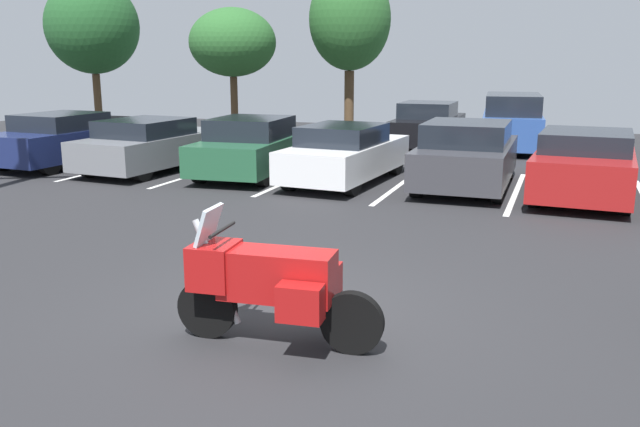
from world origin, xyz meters
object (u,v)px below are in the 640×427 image
car_navy (67,139)px  car_red (585,164)px  car_white (345,154)px  car_far_black (428,126)px  car_grey (152,145)px  car_far_blue (512,122)px  car_green (255,147)px  motorcycle_touring (268,281)px  car_charcoal (467,156)px

car_navy → car_red: 13.38m
car_white → car_far_black: bearing=85.3°
car_grey → car_far_blue: (8.53, 7.47, 0.21)m
car_green → car_far_black: bearing=65.3°
car_grey → motorcycle_touring: bearing=-50.4°
car_navy → car_grey: 2.76m
car_far_black → car_far_blue: bearing=7.3°
car_grey → car_far_black: size_ratio=1.04×
car_grey → car_charcoal: (8.12, 0.34, 0.07)m
motorcycle_touring → car_grey: bearing=129.6°
car_red → car_far_black: 8.29m
car_navy → car_green: size_ratio=0.96×
car_white → car_charcoal: 2.81m
car_charcoal → car_far_black: (-2.22, 6.79, -0.03)m
motorcycle_touring → car_white: size_ratio=0.49×
car_green → car_white: 2.54m
car_red → car_white: bearing=-177.4°
car_green → car_charcoal: car_charcoal is taller
car_red → car_navy: bearing=-178.7°
car_grey → car_red: bearing=1.7°
motorcycle_touring → car_red: (3.17, 9.33, 0.02)m
car_white → car_charcoal: size_ratio=1.05×
car_charcoal → car_navy: bearing=-178.3°
car_grey → car_charcoal: car_charcoal is taller
motorcycle_touring → car_white: bearing=103.2°
car_green → car_red: 7.82m
car_green → car_red: bearing=-0.6°
car_grey → car_red: (10.62, 0.32, 0.03)m
car_charcoal → car_red: (2.50, -0.02, -0.04)m
car_green → car_white: (2.52, -0.32, -0.02)m
car_green → car_charcoal: (5.32, -0.06, 0.04)m
car_grey → car_white: car_white is taller
car_grey → car_far_blue: car_far_blue is taller
car_navy → car_charcoal: car_charcoal is taller
motorcycle_touring → car_far_blue: size_ratio=0.45×
car_grey → car_far_black: car_far_black is taller
car_navy → car_far_black: bearing=39.4°
car_navy → car_grey: bearing=-0.5°
car_navy → car_white: bearing=0.4°
car_red → car_far_blue: size_ratio=1.00×
car_grey → car_green: (2.80, 0.40, 0.03)m
car_navy → car_far_blue: (11.29, 7.45, 0.18)m
car_charcoal → car_red: size_ratio=0.86×
car_charcoal → car_far_blue: 7.14m
car_green → car_far_blue: (5.73, 7.07, 0.18)m
car_grey → car_red: car_red is taller
car_grey → car_far_black: bearing=50.4°
motorcycle_touring → car_far_blue: 16.51m
car_navy → car_red: size_ratio=0.94×
car_green → car_white: bearing=-7.2°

